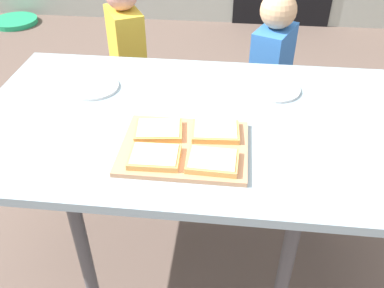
% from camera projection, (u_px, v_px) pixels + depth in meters
% --- Properties ---
extents(ground_plane, '(16.00, 16.00, 0.00)m').
position_uv_depth(ground_plane, '(193.00, 256.00, 1.83)').
color(ground_plane, brown).
extents(dining_table, '(1.47, 0.87, 0.73)m').
position_uv_depth(dining_table, '(193.00, 133.00, 1.43)').
color(dining_table, '#93AAB6').
rests_on(dining_table, ground).
extents(cutting_board, '(0.38, 0.29, 0.02)m').
position_uv_depth(cutting_board, '(184.00, 148.00, 1.25)').
color(cutting_board, tan).
rests_on(cutting_board, dining_table).
extents(pizza_slice_near_left, '(0.15, 0.12, 0.02)m').
position_uv_depth(pizza_slice_near_left, '(155.00, 157.00, 1.19)').
color(pizza_slice_near_left, tan).
rests_on(pizza_slice_near_left, cutting_board).
extents(pizza_slice_far_left, '(0.16, 0.13, 0.02)m').
position_uv_depth(pizza_slice_far_left, '(159.00, 130.00, 1.29)').
color(pizza_slice_far_left, tan).
rests_on(pizza_slice_far_left, cutting_board).
extents(pizza_slice_far_right, '(0.15, 0.12, 0.02)m').
position_uv_depth(pizza_slice_far_right, '(216.00, 131.00, 1.29)').
color(pizza_slice_far_right, tan).
rests_on(pizza_slice_far_right, cutting_board).
extents(pizza_slice_near_right, '(0.15, 0.12, 0.02)m').
position_uv_depth(pizza_slice_near_right, '(213.00, 161.00, 1.17)').
color(pizza_slice_near_right, tan).
rests_on(pizza_slice_near_right, cutting_board).
extents(plate_white_left, '(0.19, 0.19, 0.01)m').
position_uv_depth(plate_white_left, '(93.00, 87.00, 1.55)').
color(plate_white_left, white).
rests_on(plate_white_left, dining_table).
extents(plate_white_right, '(0.19, 0.19, 0.01)m').
position_uv_depth(plate_white_right, '(274.00, 89.00, 1.53)').
color(plate_white_right, silver).
rests_on(plate_white_right, dining_table).
extents(child_left, '(0.24, 0.28, 0.96)m').
position_uv_depth(child_left, '(128.00, 60.00, 2.15)').
color(child_left, navy).
rests_on(child_left, ground).
extents(child_right, '(0.22, 0.28, 0.94)m').
position_uv_depth(child_right, '(270.00, 77.00, 2.03)').
color(child_right, '#491F49').
rests_on(child_right, ground).
extents(garden_hose_coil, '(0.42, 0.42, 0.04)m').
position_uv_depth(garden_hose_coil, '(15.00, 21.00, 4.01)').
color(garden_hose_coil, '#23A86A').
rests_on(garden_hose_coil, ground).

